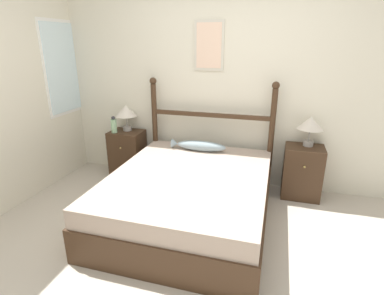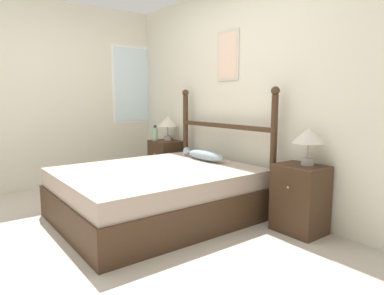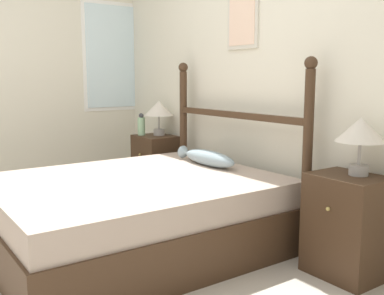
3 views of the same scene
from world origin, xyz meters
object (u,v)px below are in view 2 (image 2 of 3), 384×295
object	(u,v)px
table_lamp_left	(168,122)
fish_pillow	(204,155)
bed	(157,193)
nightstand_right	(300,199)
bottle	(155,133)
table_lamp_right	(309,137)
nightstand_left	(166,162)

from	to	relation	value
table_lamp_left	fish_pillow	distance (m)	1.13
bed	nightstand_right	size ratio (longest dim) A/B	3.04
nightstand_right	fish_pillow	xyz separation A→B (m)	(-1.23, -0.14, 0.26)
table_lamp_left	bed	bearing A→B (deg)	-37.79
table_lamp_left	bottle	distance (m)	0.24
table_lamp_right	bottle	size ratio (longest dim) A/B	1.55
bottle	fish_pillow	world-z (taller)	bottle
table_lamp_left	table_lamp_right	distance (m)	2.32
fish_pillow	bed	bearing A→B (deg)	-83.11
table_lamp_left	nightstand_left	bearing A→B (deg)	-85.73
bed	nightstand_left	xyz separation A→B (m)	(-1.15, 0.85, 0.06)
nightstand_right	bottle	distance (m)	2.45
nightstand_left	nightstand_right	size ratio (longest dim) A/B	1.00
nightstand_right	table_lamp_right	world-z (taller)	table_lamp_right
bed	nightstand_left	bearing A→B (deg)	143.55
table_lamp_left	fish_pillow	bearing A→B (deg)	-9.94
bottle	fish_pillow	xyz separation A→B (m)	(1.18, -0.05, -0.16)
nightstand_left	nightstand_right	distance (m)	2.29
bed	fish_pillow	xyz separation A→B (m)	(-0.09, 0.70, 0.32)
nightstand_left	nightstand_right	xyz separation A→B (m)	(2.29, 0.00, 0.00)
nightstand_right	nightstand_left	bearing A→B (deg)	180.00
nightstand_left	fish_pillow	xyz separation A→B (m)	(1.06, -0.14, 0.26)
nightstand_left	bottle	size ratio (longest dim) A/B	2.80
bed	table_lamp_left	distance (m)	1.59
table_lamp_right	fish_pillow	world-z (taller)	table_lamp_right
bed	nightstand_left	distance (m)	1.43
nightstand_right	bottle	xyz separation A→B (m)	(-2.41, -0.09, 0.42)
bottle	table_lamp_left	bearing A→B (deg)	49.27
nightstand_left	fish_pillow	distance (m)	1.10
nightstand_left	nightstand_right	world-z (taller)	same
bed	fish_pillow	size ratio (longest dim) A/B	2.82
nightstand_left	bottle	xyz separation A→B (m)	(-0.12, -0.09, 0.42)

